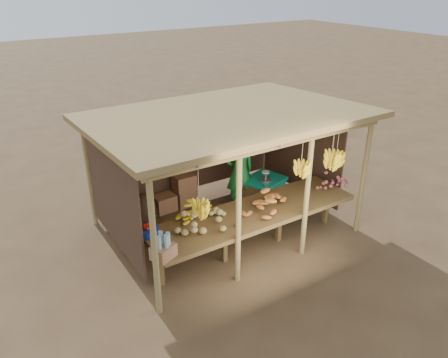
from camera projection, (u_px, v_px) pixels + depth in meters
ground at (224, 227)px, 8.66m from camera, size 60.00×60.00×0.00m
stall_structure at (229, 139)px, 7.72m from camera, size 4.70×3.50×2.43m
counter at (253, 215)px, 7.62m from camera, size 3.90×1.05×0.80m
potato_heap at (201, 219)px, 7.00m from camera, size 1.21×0.91×0.37m
sweet_potato_heap at (270, 203)px, 7.52m from camera, size 1.08×0.86×0.36m
onion_heap at (336, 179)px, 8.38m from camera, size 0.82×0.64×0.35m
banana_pile at (198, 208)px, 7.37m from camera, size 0.69×0.53×0.35m
tomato_basin at (148, 231)px, 6.90m from camera, size 0.35×0.35×0.18m
bottle_box at (163, 248)px, 6.31m from camera, size 0.41×0.37×0.42m
vendor at (240, 171)px, 8.92m from camera, size 0.68×0.47×1.77m
tarp_crate at (264, 193)px, 9.16m from camera, size 0.93×0.85×0.93m
carton_stack at (178, 194)px, 9.25m from camera, size 0.93×0.36×0.71m
burlap_sacks at (134, 209)px, 8.71m from camera, size 0.93×0.49×0.66m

